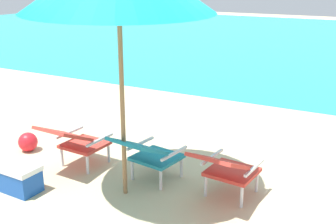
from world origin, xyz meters
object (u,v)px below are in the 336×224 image
Objects in this scene: lounge_chair_right at (226,167)px; lounge_chair_left at (75,140)px; cooler_box at (20,178)px; lounge_chair_center at (148,153)px; beach_ball at (28,142)px.

lounge_chair_left is at bearing -175.45° from lounge_chair_right.
lounge_chair_left is 1.87× the size of cooler_box.
cooler_box is at bearing -156.76° from lounge_chair_right.
beach_ball is at bearing 178.93° from lounge_chair_center.
lounge_chair_left is 0.96× the size of lounge_chair_center.
lounge_chair_center is 2.04m from beach_ball.
cooler_box is at bearing -144.23° from lounge_chair_center.
lounge_chair_center is at bearing -176.44° from lounge_chair_right.
lounge_chair_right is at bearing 0.42° from beach_ball.
lounge_chair_center reaches higher than beach_ball.
lounge_chair_left is 1.98m from lounge_chair_right.
beach_ball is at bearing 172.27° from lounge_chair_left.
lounge_chair_right is at bearing 23.24° from cooler_box.
cooler_box reaches higher than beach_ball.
cooler_box is (-1.21, -0.87, -0.24)m from lounge_chair_center.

